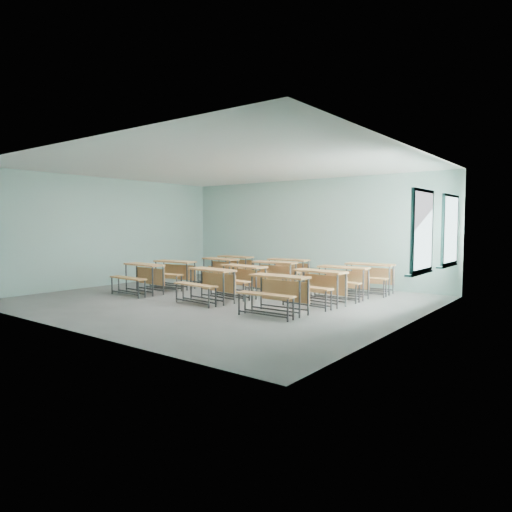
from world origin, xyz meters
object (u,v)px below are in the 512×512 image
(desk_unit_r0c2, at_px, (276,288))
(desk_unit_r1c2, at_px, (317,282))
(desk_unit_r3c2, at_px, (368,274))
(desk_unit_r3c0, at_px, (233,264))
(desk_unit_r0c1, at_px, (208,280))
(desk_unit_r3c1, at_px, (287,268))
(desk_unit_r2c0, at_px, (218,267))
(desk_unit_r2c1, at_px, (273,271))
(desk_unit_r1c1, at_px, (241,276))
(desk_unit_r1c0, at_px, (172,270))
(desk_unit_r0c0, at_px, (141,274))
(desk_unit_r2c2, at_px, (342,277))

(desk_unit_r0c2, relative_size, desk_unit_r1c2, 0.95)
(desk_unit_r3c2, bearing_deg, desk_unit_r3c0, 176.09)
(desk_unit_r0c1, distance_m, desk_unit_r3c1, 3.55)
(desk_unit_r2c0, height_order, desk_unit_r2c1, same)
(desk_unit_r1c1, distance_m, desk_unit_r2c1, 1.43)
(desk_unit_r0c1, distance_m, desk_unit_r1c0, 2.60)
(desk_unit_r1c1, xyz_separation_m, desk_unit_r3c2, (2.32, 2.46, 0.00))
(desk_unit_r1c2, bearing_deg, desk_unit_r0c0, -157.83)
(desk_unit_r3c0, distance_m, desk_unit_r3c1, 2.10)
(desk_unit_r1c1, bearing_deg, desk_unit_r1c0, -172.36)
(desk_unit_r1c0, relative_size, desk_unit_r1c2, 1.00)
(desk_unit_r0c1, relative_size, desk_unit_r3c1, 1.02)
(desk_unit_r0c2, distance_m, desk_unit_r3c2, 3.78)
(desk_unit_r2c0, xyz_separation_m, desk_unit_r2c1, (2.05, -0.00, 0.00))
(desk_unit_r0c2, xyz_separation_m, desk_unit_r1c2, (0.14, 1.39, 0.00))
(desk_unit_r1c1, xyz_separation_m, desk_unit_r2c1, (-0.04, 1.43, 0.00))
(desk_unit_r1c0, xyz_separation_m, desk_unit_r2c0, (0.37, 1.50, 0.00))
(desk_unit_r1c0, relative_size, desk_unit_r1c1, 1.00)
(desk_unit_r0c1, height_order, desk_unit_r2c2, same)
(desk_unit_r0c0, xyz_separation_m, desk_unit_r3c2, (4.70, 3.69, 0.00))
(desk_unit_r0c1, bearing_deg, desk_unit_r0c0, -171.25)
(desk_unit_r0c1, xyz_separation_m, desk_unit_r2c1, (0.03, 2.55, 0.00))
(desk_unit_r0c0, xyz_separation_m, desk_unit_r2c0, (0.30, 2.67, 0.00))
(desk_unit_r2c0, xyz_separation_m, desk_unit_r2c2, (4.24, -0.17, 0.00))
(desk_unit_r3c1, bearing_deg, desk_unit_r0c1, -90.76)
(desk_unit_r2c2, bearing_deg, desk_unit_r3c2, 79.27)
(desk_unit_r0c1, relative_size, desk_unit_r1c1, 1.00)
(desk_unit_r1c2, bearing_deg, desk_unit_r3c2, 91.32)
(desk_unit_r3c0, bearing_deg, desk_unit_r1c1, -44.93)
(desk_unit_r1c1, xyz_separation_m, desk_unit_r3c1, (-0.23, 2.43, 0.00))
(desk_unit_r1c0, xyz_separation_m, desk_unit_r1c2, (4.59, 0.15, 0.00))
(desk_unit_r0c1, xyz_separation_m, desk_unit_r3c1, (-0.16, 3.55, 0.00))
(desk_unit_r0c2, distance_m, desk_unit_r1c2, 1.40)
(desk_unit_r1c0, distance_m, desk_unit_r2c0, 1.55)
(desk_unit_r1c1, bearing_deg, desk_unit_r1c2, 8.40)
(desk_unit_r0c0, bearing_deg, desk_unit_r1c0, 96.45)
(desk_unit_r0c1, xyz_separation_m, desk_unit_r0c2, (2.06, -0.19, 0.00))
(desk_unit_r1c1, height_order, desk_unit_r2c1, same)
(desk_unit_r2c0, bearing_deg, desk_unit_r0c0, -90.75)
(desk_unit_r0c2, height_order, desk_unit_r2c1, same)
(desk_unit_r3c1, bearing_deg, desk_unit_r0c0, -123.77)
(desk_unit_r0c1, relative_size, desk_unit_r3c2, 1.02)
(desk_unit_r1c2, xyz_separation_m, desk_unit_r2c1, (-2.17, 1.34, 0.00))
(desk_unit_r0c1, bearing_deg, desk_unit_r3c0, 128.19)
(desk_unit_r2c2, bearing_deg, desk_unit_r3c0, 162.49)
(desk_unit_r0c0, height_order, desk_unit_r3c1, same)
(desk_unit_r1c2, xyz_separation_m, desk_unit_r3c2, (0.19, 2.37, 0.00))
(desk_unit_r0c0, relative_size, desk_unit_r0c2, 1.02)
(desk_unit_r1c2, bearing_deg, desk_unit_r2c2, 94.98)
(desk_unit_r1c2, distance_m, desk_unit_r2c1, 2.55)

